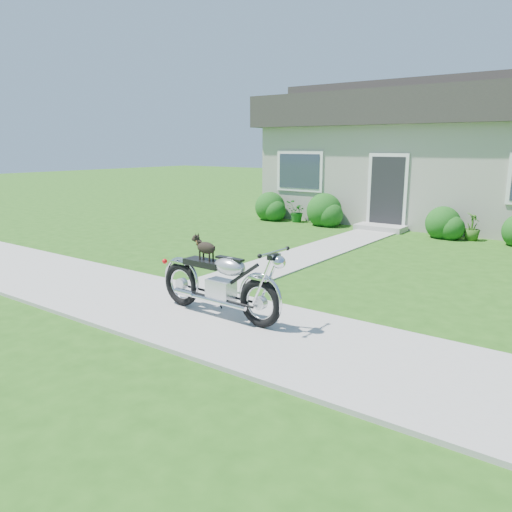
{
  "coord_description": "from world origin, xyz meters",
  "views": [
    {
      "loc": [
        4.07,
        -5.05,
        2.42
      ],
      "look_at": [
        -0.38,
        1.0,
        0.75
      ],
      "focal_mm": 35.0,
      "sensor_mm": 36.0,
      "label": 1
    }
  ],
  "objects_px": {
    "potted_plant_left": "(296,212)",
    "house": "(471,154)",
    "potted_plant_right": "(472,227)",
    "motorcycle_with_dog": "(221,282)"
  },
  "relations": [
    {
      "from": "potted_plant_left",
      "to": "potted_plant_right",
      "type": "bearing_deg",
      "value": 0.0
    },
    {
      "from": "house",
      "to": "potted_plant_right",
      "type": "bearing_deg",
      "value": -73.5
    },
    {
      "from": "potted_plant_left",
      "to": "motorcycle_with_dog",
      "type": "relative_size",
      "value": 0.31
    },
    {
      "from": "potted_plant_left",
      "to": "potted_plant_right",
      "type": "height_order",
      "value": "potted_plant_right"
    },
    {
      "from": "house",
      "to": "motorcycle_with_dog",
      "type": "relative_size",
      "value": 5.67
    },
    {
      "from": "potted_plant_left",
      "to": "motorcycle_with_dog",
      "type": "xyz_separation_m",
      "value": [
        4.0,
        -8.45,
        0.2
      ]
    },
    {
      "from": "potted_plant_left",
      "to": "house",
      "type": "bearing_deg",
      "value": 38.45
    },
    {
      "from": "potted_plant_left",
      "to": "potted_plant_right",
      "type": "relative_size",
      "value": 0.94
    },
    {
      "from": "house",
      "to": "potted_plant_right",
      "type": "xyz_separation_m",
      "value": [
        1.02,
        -3.44,
        -1.8
      ]
    },
    {
      "from": "house",
      "to": "motorcycle_with_dog",
      "type": "xyz_separation_m",
      "value": [
        -0.34,
        -11.9,
        -1.62
      ]
    }
  ]
}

